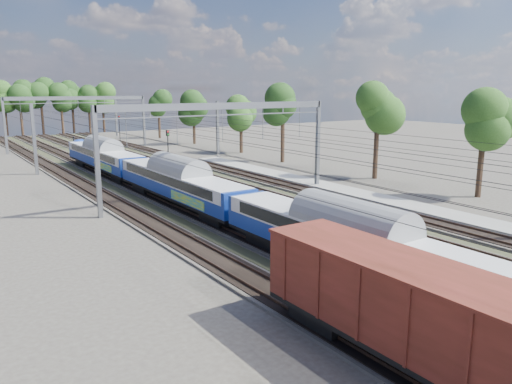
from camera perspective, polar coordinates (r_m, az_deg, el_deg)
track_bed at (r=59.94m, az=-11.06°, el=1.77°), size 21.00×130.00×0.34m
platform at (r=46.83m, az=15.45°, el=-1.14°), size 3.00×70.00×0.30m
catenary at (r=66.45m, az=-13.65°, el=8.09°), size 25.65×130.00×9.00m
tree_belt at (r=109.56m, az=-18.70°, el=9.91°), size 40.12×102.01×12.10m
emu_train at (r=43.83m, az=-8.60°, el=1.55°), size 3.01×63.65×4.40m
freight_boxcar at (r=18.74m, az=19.87°, el=-13.65°), size 3.19×15.38×3.97m
worker at (r=95.26m, az=-20.07°, el=5.43°), size 0.51×0.74×1.94m
signal_near at (r=59.16m, az=-10.02°, el=5.01°), size 0.39×0.36×5.53m
signal_far at (r=96.85m, az=-15.35°, el=7.24°), size 0.37×0.34×5.33m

